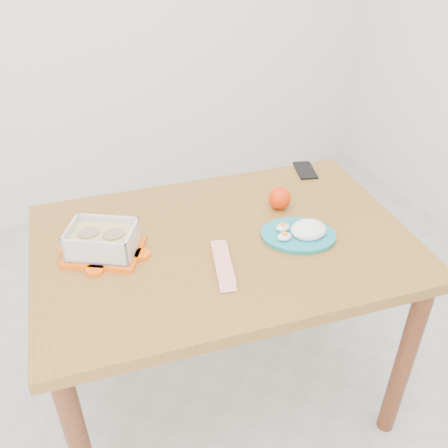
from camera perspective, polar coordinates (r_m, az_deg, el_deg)
name	(u,v)px	position (r m, az deg, el deg)	size (l,w,h in m)	color
ground	(223,440)	(1.98, -0.15, -23.49)	(3.50, 3.50, 0.00)	#B7B7B2
dining_table	(224,264)	(1.64, 0.00, -4.65)	(1.26, 0.91, 0.75)	#A6702F
food_container	(102,241)	(1.53, -13.72, -1.93)	(0.28, 0.26, 0.09)	#FF5707
orange_fruit	(280,198)	(1.72, 6.37, 2.97)	(0.08, 0.08, 0.08)	#EE3104
rice_plate	(302,232)	(1.59, 8.86, -0.89)	(0.32, 0.32, 0.06)	teal
candy_bar	(223,263)	(1.47, -0.14, -4.52)	(0.20, 0.05, 0.02)	red
smartphone	(305,170)	(1.98, 9.27, 6.08)	(0.07, 0.14, 0.01)	black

